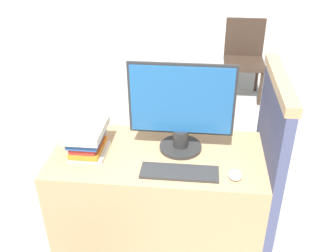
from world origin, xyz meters
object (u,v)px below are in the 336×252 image
object	(u,v)px
monitor	(181,108)
book_stack	(87,139)
mouse	(235,175)
far_chair	(244,55)
keyboard	(179,172)

from	to	relation	value
monitor	book_stack	world-z (taller)	monitor
mouse	far_chair	xyz separation A→B (m)	(0.26, 2.59, -0.26)
keyboard	mouse	distance (m)	0.28
monitor	keyboard	size ratio (longest dim) A/B	1.41
keyboard	mouse	world-z (taller)	mouse
book_stack	mouse	bearing A→B (deg)	-10.34
keyboard	far_chair	world-z (taller)	far_chair
mouse	far_chair	world-z (taller)	far_chair
monitor	book_stack	size ratio (longest dim) A/B	2.07
monitor	keyboard	xyz separation A→B (m)	(0.01, -0.24, -0.25)
monitor	book_stack	distance (m)	0.54
monitor	mouse	xyz separation A→B (m)	(0.30, -0.24, -0.24)
book_stack	far_chair	xyz separation A→B (m)	(1.07, 2.45, -0.34)
mouse	monitor	bearing A→B (deg)	140.91
monitor	book_stack	bearing A→B (deg)	-169.67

